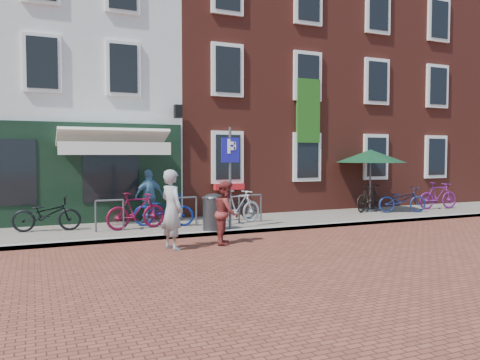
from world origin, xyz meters
name	(u,v)px	position (x,y,z in m)	size (l,w,h in m)	color
ground	(252,233)	(0.00, 0.00, 0.00)	(80.00, 80.00, 0.00)	brown
sidewalk	(261,222)	(1.00, 1.50, 0.05)	(24.00, 3.00, 0.10)	slate
building_stucco	(40,86)	(-5.00, 7.00, 4.50)	(8.00, 8.00, 9.00)	silver
building_brick_mid	(224,84)	(2.00, 7.00, 5.00)	(6.00, 8.00, 10.00)	maroon
building_brick_right	(345,92)	(8.00, 7.00, 5.00)	(6.00, 8.00, 10.00)	maroon
filler_right	(448,108)	(14.50, 7.00, 4.50)	(7.00, 8.00, 9.00)	maroon
litter_bin	(213,210)	(-0.98, 0.30, 0.63)	(0.56, 0.56, 1.02)	#353537
parking_sign	(230,164)	(-0.52, 0.24, 1.82)	(0.50, 0.08, 2.70)	#4C4C4F
parasol	(371,154)	(5.53, 2.05, 2.12)	(2.42, 2.42, 2.26)	#4C4C4F
woman	(172,210)	(-2.53, -1.27, 0.88)	(0.64, 0.42, 1.75)	gray
boy	(226,212)	(-1.19, -1.13, 0.73)	(0.71, 0.56, 1.47)	maroon
cafe_person	(149,196)	(-2.21, 2.32, 0.88)	(0.91, 0.38, 1.56)	#5888AF
bicycle_0	(47,214)	(-4.99, 1.85, 0.54)	(0.59, 1.68, 0.88)	black
bicycle_1	(136,211)	(-2.80, 1.28, 0.59)	(0.46, 1.63, 0.98)	maroon
bicycle_2	(164,210)	(-1.99, 1.55, 0.54)	(0.59, 1.68, 0.88)	navy
bicycle_3	(238,207)	(0.06, 1.10, 0.59)	(0.46, 1.63, 0.98)	#B8B8BB
bicycle_4	(232,206)	(0.22, 1.86, 0.54)	(0.59, 1.68, 0.88)	black
bicycle_5	(369,198)	(5.42, 1.97, 0.59)	(0.46, 1.63, 0.98)	black
bicycle_6	(402,200)	(6.29, 1.30, 0.54)	(0.59, 1.68, 0.88)	navy
bicycle_7	(438,196)	(8.23, 1.58, 0.59)	(0.46, 1.63, 0.98)	#5A1459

